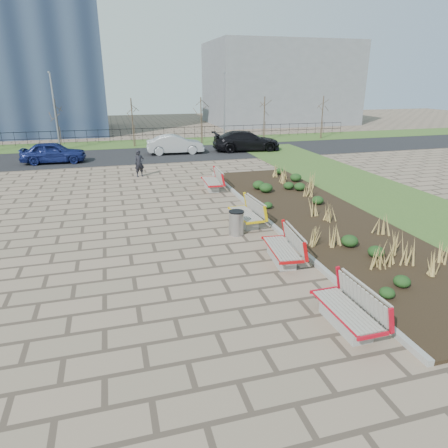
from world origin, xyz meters
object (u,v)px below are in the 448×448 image
object	(u,v)px
bench_c	(246,212)
pedestrian	(139,163)
car_blue	(53,152)
litter_bin	(236,223)
car_black	(246,141)
bench_b	(282,247)
car_silver	(175,144)
lamp_west	(55,112)
bench_a	(346,308)
lamp_east	(224,109)
bench_d	(211,180)

from	to	relation	value
bench_c	pedestrian	distance (m)	10.29
bench_c	pedestrian	xyz separation A→B (m)	(-3.43, 9.70, 0.29)
bench_c	car_blue	bearing A→B (deg)	116.64
car_blue	litter_bin	bearing A→B (deg)	-151.30
car_blue	car_black	size ratio (longest dim) A/B	0.78
bench_b	car_silver	distance (m)	20.44
car_blue	bench_c	bearing A→B (deg)	-147.86
car_silver	lamp_west	size ratio (longest dim) A/B	0.73
bench_b	litter_bin	world-z (taller)	bench_b
bench_a	bench_b	distance (m)	3.78
pedestrian	lamp_east	distance (m)	14.17
lamp_west	lamp_east	size ratio (longest dim) A/B	1.00
bench_b	car_blue	distance (m)	21.06
bench_d	bench_b	bearing A→B (deg)	-87.19
bench_a	car_silver	bearing A→B (deg)	89.33
litter_bin	car_blue	xyz separation A→B (m)	(-8.16, 16.50, 0.29)
bench_d	bench_c	bearing A→B (deg)	-87.19
litter_bin	bench_d	bearing A→B (deg)	83.99
bench_b	car_black	distance (m)	21.02
pedestrian	lamp_west	xyz separation A→B (m)	(-5.57, 11.16, 2.25)
lamp_west	lamp_east	xyz separation A→B (m)	(14.00, 0.00, 0.00)
pedestrian	car_black	distance (m)	11.43
car_black	bench_a	bearing A→B (deg)	171.98
car_blue	car_silver	distance (m)	8.84
car_blue	lamp_west	xyz separation A→B (m)	(-0.14, 5.37, 2.29)
bench_b	bench_c	size ratio (longest dim) A/B	1.00
car_silver	lamp_west	xyz separation A→B (m)	(-8.88, 4.03, 2.30)
bench_b	bench_d	world-z (taller)	same
car_blue	lamp_west	world-z (taller)	lamp_west
bench_b	lamp_east	distance (m)	25.11
bench_b	lamp_west	xyz separation A→B (m)	(-9.00, 24.47, 2.54)
bench_a	pedestrian	xyz separation A→B (m)	(-3.43, 17.08, 0.29)
bench_d	car_blue	xyz separation A→B (m)	(-8.86, 9.85, 0.25)
car_black	litter_bin	bearing A→B (deg)	165.40
bench_d	car_silver	distance (m)	11.19
bench_b	car_black	world-z (taller)	car_black
bench_c	car_black	world-z (taller)	car_black
bench_b	lamp_east	bearing A→B (deg)	84.46
bench_a	car_silver	xyz separation A→B (m)	(-0.12, 24.22, 0.24)
pedestrian	car_blue	world-z (taller)	pedestrian
bench_b	lamp_west	bearing A→B (deg)	116.20
car_blue	lamp_west	size ratio (longest dim) A/B	0.71
bench_d	car_black	distance (m)	12.36
bench_a	bench_d	bearing A→B (deg)	89.05
bench_b	bench_d	distance (m)	9.26
car_black	bench_d	bearing A→B (deg)	157.95
car_silver	car_blue	bearing A→B (deg)	101.46
litter_bin	lamp_west	world-z (taller)	lamp_west
bench_c	car_black	xyz separation A→B (m)	(5.67, 16.63, 0.31)
bench_a	bench_d	world-z (taller)	same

